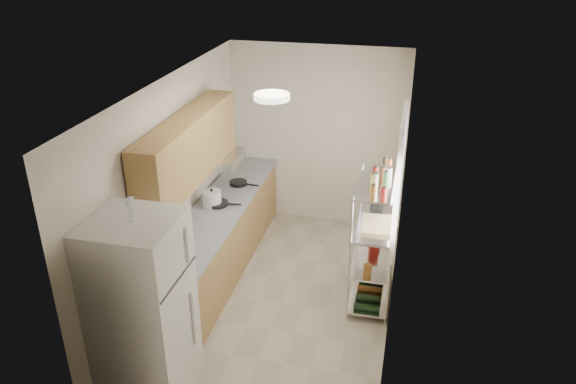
{
  "coord_description": "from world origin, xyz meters",
  "views": [
    {
      "loc": [
        1.32,
        -5.24,
        4.01
      ],
      "look_at": [
        0.03,
        0.25,
        1.33
      ],
      "focal_mm": 35.0,
      "sensor_mm": 36.0,
      "label": 1
    }
  ],
  "objects_px": {
    "refrigerator": "(143,311)",
    "rice_cooker": "(212,198)",
    "cutting_board": "(378,225)",
    "espresso_machine": "(377,201)",
    "frying_pan_large": "(218,204)"
  },
  "relations": [
    {
      "from": "cutting_board",
      "to": "refrigerator",
      "type": "bearing_deg",
      "value": -135.73
    },
    {
      "from": "espresso_machine",
      "to": "refrigerator",
      "type": "bearing_deg",
      "value": -134.52
    },
    {
      "from": "espresso_machine",
      "to": "frying_pan_large",
      "type": "bearing_deg",
      "value": 177.32
    },
    {
      "from": "refrigerator",
      "to": "rice_cooker",
      "type": "distance_m",
      "value": 2.15
    },
    {
      "from": "frying_pan_large",
      "to": "cutting_board",
      "type": "distance_m",
      "value": 2.01
    },
    {
      "from": "cutting_board",
      "to": "espresso_machine",
      "type": "relative_size",
      "value": 1.85
    },
    {
      "from": "cutting_board",
      "to": "espresso_machine",
      "type": "xyz_separation_m",
      "value": [
        -0.05,
        0.35,
        0.11
      ]
    },
    {
      "from": "espresso_machine",
      "to": "rice_cooker",
      "type": "bearing_deg",
      "value": 177.63
    },
    {
      "from": "refrigerator",
      "to": "cutting_board",
      "type": "relative_size",
      "value": 3.84
    },
    {
      "from": "refrigerator",
      "to": "frying_pan_large",
      "type": "xyz_separation_m",
      "value": [
        -0.07,
        2.16,
        0.01
      ]
    },
    {
      "from": "cutting_board",
      "to": "frying_pan_large",
      "type": "bearing_deg",
      "value": 171.67
    },
    {
      "from": "rice_cooker",
      "to": "frying_pan_large",
      "type": "height_order",
      "value": "rice_cooker"
    },
    {
      "from": "frying_pan_large",
      "to": "cutting_board",
      "type": "bearing_deg",
      "value": -15.39
    },
    {
      "from": "rice_cooker",
      "to": "frying_pan_large",
      "type": "xyz_separation_m",
      "value": [
        0.07,
        0.01,
        -0.07
      ]
    },
    {
      "from": "refrigerator",
      "to": "frying_pan_large",
      "type": "bearing_deg",
      "value": 91.79
    }
  ]
}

